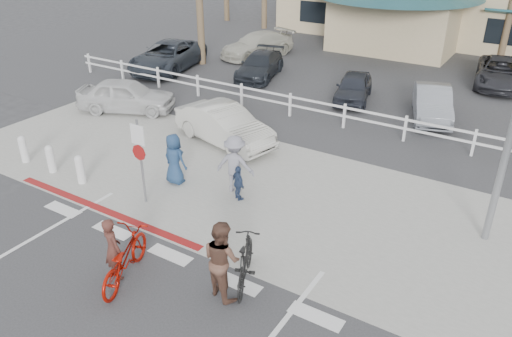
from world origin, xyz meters
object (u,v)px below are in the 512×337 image
Objects in this scene: sign_post at (141,157)px; car_white_sedan at (224,125)px; bike_red at (124,258)px; car_red_compact at (126,95)px; bike_black at (245,261)px.

car_white_sedan is (-0.48, 4.71, -0.76)m from sign_post.
car_white_sedan reaches higher than bike_red.
bike_red is 11.22m from car_red_compact.
sign_post reaches higher than car_red_compact.
sign_post reaches higher than car_white_sedan.
car_red_compact reaches higher than car_white_sedan.
car_red_compact is (-5.39, 0.48, 0.00)m from car_white_sedan.
car_red_compact is (-5.87, 5.19, -0.76)m from sign_post.
bike_red is 7.91m from car_white_sedan.
car_white_sedan is at bearing -119.93° from car_red_compact.
bike_black is 0.47× the size of car_white_sedan.
sign_post is 1.49× the size of bike_black.
sign_post is 7.87m from car_red_compact.
car_white_sedan is 1.03× the size of car_red_compact.
car_red_compact is (-10.30, 6.64, 0.11)m from bike_black.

